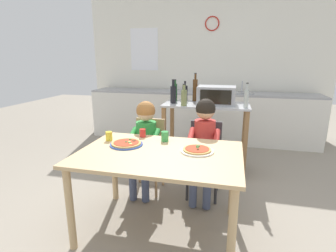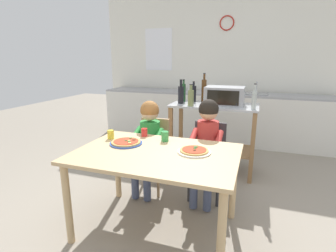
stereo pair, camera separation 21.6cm
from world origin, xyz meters
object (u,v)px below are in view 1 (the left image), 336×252
at_px(bottle_brown_beer, 195,89).
at_px(pizza_plate_blue_rimmed, 126,144).
at_px(dining_table, 159,163).
at_px(dining_chair_right, 204,153).
at_px(drinking_cup_red, 143,133).
at_px(bottle_dark_olive_oil, 175,92).
at_px(drinking_cup_green, 165,136).
at_px(bottle_squat_spirits, 246,98).
at_px(dining_chair_left, 148,149).
at_px(toaster_oven, 216,95).
at_px(bottle_clear_vinegar, 173,94).
at_px(child_in_red_shirt, 204,137).
at_px(bottle_slim_sauce, 184,97).
at_px(child_in_green_shirt, 145,135).
at_px(drinking_cup_yellow, 109,136).
at_px(kitchen_island_cart, 205,126).
at_px(pizza_plate_white, 197,150).
at_px(bottle_tall_green_wine, 185,93).

height_order(bottle_brown_beer, pizza_plate_blue_rimmed, bottle_brown_beer).
relative_size(dining_table, dining_chair_right, 1.66).
height_order(pizza_plate_blue_rimmed, drinking_cup_red, drinking_cup_red).
distance_m(bottle_dark_olive_oil, drinking_cup_red, 1.19).
bearing_deg(drinking_cup_green, bottle_squat_spirits, 51.53).
relative_size(bottle_squat_spirits, dining_chair_left, 0.37).
height_order(toaster_oven, bottle_clear_vinegar, bottle_clear_vinegar).
relative_size(bottle_dark_olive_oil, child_in_red_shirt, 0.28).
height_order(bottle_slim_sauce, dining_chair_left, bottle_slim_sauce).
xyz_separation_m(child_in_red_shirt, pizza_plate_blue_rimmed, (-0.64, -0.52, 0.05)).
distance_m(bottle_squat_spirits, child_in_red_shirt, 0.82).
xyz_separation_m(dining_table, pizza_plate_blue_rimmed, (-0.34, 0.11, 0.11)).
bearing_deg(bottle_slim_sauce, child_in_red_shirt, -61.50).
bearing_deg(child_in_green_shirt, bottle_clear_vinegar, 79.69).
bearing_deg(drinking_cup_red, drinking_cup_green, -18.16).
distance_m(dining_chair_left, drinking_cup_yellow, 0.64).
xyz_separation_m(drinking_cup_green, drinking_cup_yellow, (-0.52, -0.10, -0.00)).
bearing_deg(dining_chair_right, kitchen_island_cart, 95.51).
relative_size(bottle_dark_olive_oil, dining_chair_left, 0.37).
bearing_deg(pizza_plate_white, child_in_red_shirt, 90.00).
distance_m(bottle_slim_sauce, pizza_plate_blue_rimmed, 1.20).
height_order(bottle_slim_sauce, bottle_tall_green_wine, bottle_tall_green_wine).
height_order(bottle_clear_vinegar, dining_chair_left, bottle_clear_vinegar).
bearing_deg(toaster_oven, child_in_green_shirt, -129.80).
bearing_deg(dining_chair_left, child_in_green_shirt, -90.00).
bearing_deg(toaster_oven, dining_chair_right, -94.73).
xyz_separation_m(bottle_brown_beer, dining_table, (-0.06, -1.63, -0.43)).
bearing_deg(bottle_brown_beer, pizza_plate_blue_rimmed, -104.45).
distance_m(bottle_squat_spirits, dining_table, 1.50).
distance_m(kitchen_island_cart, dining_chair_right, 0.71).
bearing_deg(child_in_green_shirt, kitchen_island_cart, 55.45).
relative_size(bottle_tall_green_wine, child_in_green_shirt, 0.27).
xyz_separation_m(dining_table, dining_chair_right, (0.30, 0.75, -0.16)).
distance_m(bottle_slim_sauce, child_in_green_shirt, 0.78).
bearing_deg(bottle_slim_sauce, bottle_tall_green_wine, 98.50).
bearing_deg(dining_chair_right, child_in_red_shirt, -90.00).
distance_m(dining_table, dining_chair_right, 0.82).
bearing_deg(pizza_plate_blue_rimmed, child_in_red_shirt, 39.36).
distance_m(bottle_dark_olive_oil, pizza_plate_white, 1.56).
relative_size(dining_table, child_in_red_shirt, 1.26).
xyz_separation_m(bottle_tall_green_wine, drinking_cup_green, (0.05, -1.29, -0.24)).
relative_size(bottle_slim_sauce, bottle_dark_olive_oil, 0.90).
xyz_separation_m(bottle_clear_vinegar, drinking_cup_yellow, (-0.35, -1.18, -0.26)).
height_order(toaster_oven, dining_chair_left, toaster_oven).
bearing_deg(pizza_plate_white, drinking_cup_red, 153.48).
height_order(bottle_dark_olive_oil, pizza_plate_white, bottle_dark_olive_oil).
distance_m(pizza_plate_blue_rimmed, drinking_cup_yellow, 0.24).
height_order(dining_table, pizza_plate_blue_rimmed, pizza_plate_blue_rimmed).
bearing_deg(drinking_cup_green, bottle_brown_beer, 86.28).
bearing_deg(bottle_brown_beer, child_in_green_shirt, -111.05).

